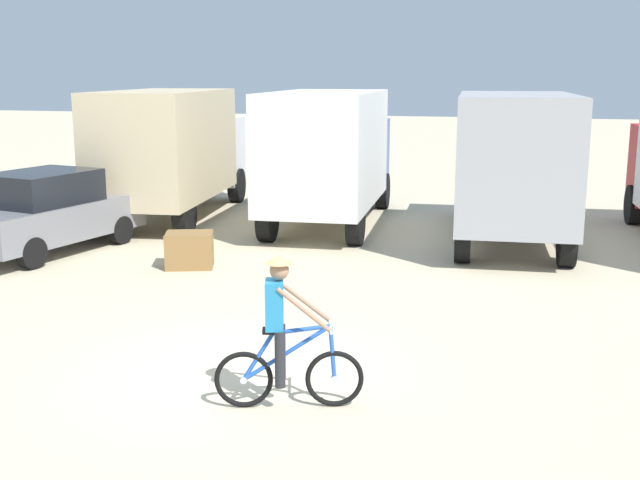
{
  "coord_description": "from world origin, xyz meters",
  "views": [
    {
      "loc": [
        3.55,
        -9.1,
        3.83
      ],
      "look_at": [
        0.23,
        3.25,
        1.1
      ],
      "focal_mm": 44.53,
      "sensor_mm": 36.0,
      "label": 1
    }
  ],
  "objects_px": {
    "box_truck_tan_camper": "(172,147)",
    "box_truck_grey_hauler": "(513,160)",
    "box_truck_white_box": "(330,151)",
    "cyclist_orange_shirt": "(284,338)",
    "sedan_parked": "(48,212)",
    "supply_crate": "(190,250)"
  },
  "relations": [
    {
      "from": "box_truck_tan_camper",
      "to": "box_truck_grey_hauler",
      "type": "relative_size",
      "value": 1.01
    },
    {
      "from": "box_truck_tan_camper",
      "to": "box_truck_grey_hauler",
      "type": "distance_m",
      "value": 8.78
    },
    {
      "from": "sedan_parked",
      "to": "box_truck_tan_camper",
      "type": "bearing_deg",
      "value": 80.33
    },
    {
      "from": "box_truck_grey_hauler",
      "to": "cyclist_orange_shirt",
      "type": "distance_m",
      "value": 10.4
    },
    {
      "from": "box_truck_tan_camper",
      "to": "sedan_parked",
      "type": "height_order",
      "value": "box_truck_tan_camper"
    },
    {
      "from": "box_truck_tan_camper",
      "to": "cyclist_orange_shirt",
      "type": "bearing_deg",
      "value": -59.15
    },
    {
      "from": "box_truck_tan_camper",
      "to": "sedan_parked",
      "type": "relative_size",
      "value": 1.56
    },
    {
      "from": "cyclist_orange_shirt",
      "to": "box_truck_grey_hauler",
      "type": "bearing_deg",
      "value": 77.67
    },
    {
      "from": "sedan_parked",
      "to": "supply_crate",
      "type": "bearing_deg",
      "value": -7.58
    },
    {
      "from": "box_truck_grey_hauler",
      "to": "sedan_parked",
      "type": "bearing_deg",
      "value": -158.68
    },
    {
      "from": "box_truck_tan_camper",
      "to": "supply_crate",
      "type": "bearing_deg",
      "value": -61.78
    },
    {
      "from": "box_truck_white_box",
      "to": "cyclist_orange_shirt",
      "type": "xyz_separation_m",
      "value": [
        2.27,
        -10.99,
        -1.03
      ]
    },
    {
      "from": "box_truck_tan_camper",
      "to": "box_truck_grey_hauler",
      "type": "xyz_separation_m",
      "value": [
        8.74,
        -0.83,
        0.0
      ]
    },
    {
      "from": "box_truck_white_box",
      "to": "sedan_parked",
      "type": "xyz_separation_m",
      "value": [
        -5.04,
        -4.59,
        -0.99
      ]
    },
    {
      "from": "supply_crate",
      "to": "box_truck_white_box",
      "type": "bearing_deg",
      "value": 72.62
    },
    {
      "from": "box_truck_white_box",
      "to": "cyclist_orange_shirt",
      "type": "height_order",
      "value": "box_truck_white_box"
    },
    {
      "from": "box_truck_grey_hauler",
      "to": "cyclist_orange_shirt",
      "type": "relative_size",
      "value": 3.79
    },
    {
      "from": "box_truck_grey_hauler",
      "to": "sedan_parked",
      "type": "distance_m",
      "value": 10.26
    },
    {
      "from": "sedan_parked",
      "to": "cyclist_orange_shirt",
      "type": "height_order",
      "value": "cyclist_orange_shirt"
    },
    {
      "from": "sedan_parked",
      "to": "cyclist_orange_shirt",
      "type": "xyz_separation_m",
      "value": [
        7.3,
        -6.39,
        -0.04
      ]
    },
    {
      "from": "box_truck_grey_hauler",
      "to": "supply_crate",
      "type": "distance_m",
      "value": 7.51
    },
    {
      "from": "sedan_parked",
      "to": "box_truck_grey_hauler",
      "type": "bearing_deg",
      "value": 21.32
    }
  ]
}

